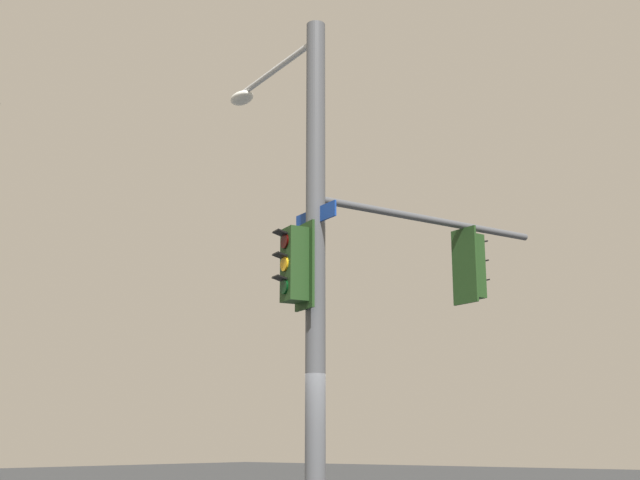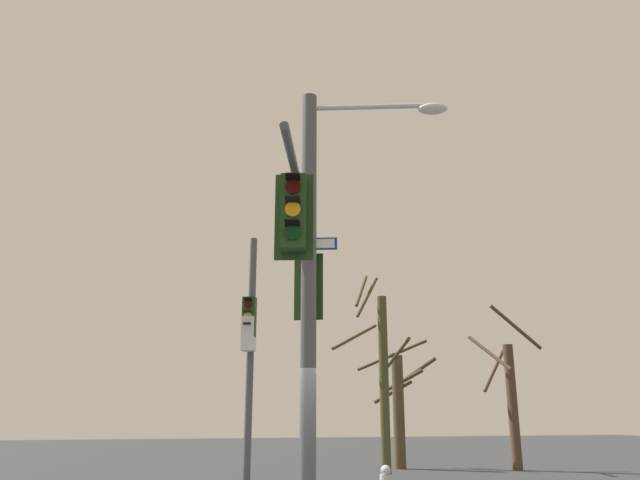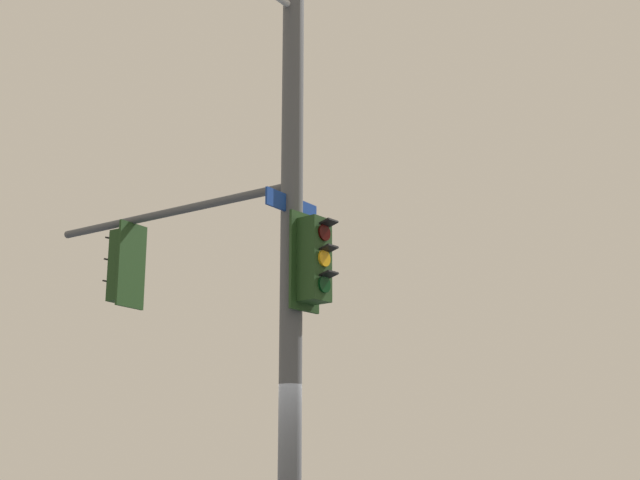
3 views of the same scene
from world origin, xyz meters
TOP-DOWN VIEW (x-y plane):
  - main_signal_pole_assembly at (-0.10, 0.16)m, footprint 4.22×4.99m
  - secondary_pole_assembly at (0.04, -6.24)m, footprint 0.47×0.74m
  - bare_tree_behind_pole at (-5.59, -9.22)m, footprint 1.90×1.76m
  - bare_tree_across_street at (-8.81, -7.56)m, footprint 1.81×1.94m
  - bare_tree_corner at (-3.47, -5.26)m, footprint 2.85×1.83m

SIDE VIEW (x-z plane):
  - bare_tree_behind_pole at x=-5.59m, z-range 0.15..3.81m
  - bare_tree_across_street at x=-8.81m, z-range -0.32..4.86m
  - bare_tree_corner at x=-3.47m, z-range -0.09..5.56m
  - secondary_pole_assembly at x=0.04m, z-range 0.36..7.01m
  - main_signal_pole_assembly at x=-0.10m, z-range 0.35..8.41m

